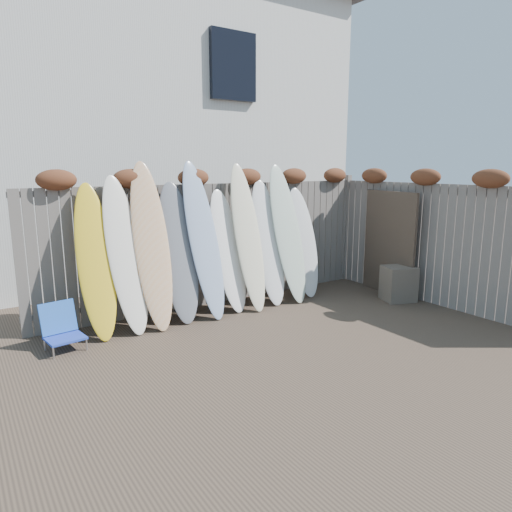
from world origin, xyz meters
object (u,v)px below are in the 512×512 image
wooden_crate (399,284)px  lattice_panel (389,243)px  surfboard_0 (95,261)px  beach_chair (62,328)px

wooden_crate → lattice_panel: lattice_panel is taller
lattice_panel → surfboard_0: surfboard_0 is taller
wooden_crate → surfboard_0: surfboard_0 is taller
beach_chair → surfboard_0: 0.95m
beach_chair → lattice_panel: bearing=-5.9°
surfboard_0 → wooden_crate: bearing=-11.2°
wooden_crate → surfboard_0: (-4.72, 1.21, 0.74)m
beach_chair → wooden_crate: bearing=-10.7°
surfboard_0 → lattice_panel: bearing=-5.8°
surfboard_0 → beach_chair: bearing=-154.7°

